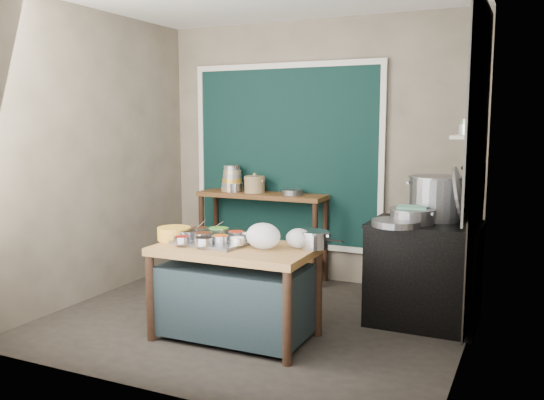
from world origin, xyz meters
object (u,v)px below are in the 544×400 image
at_px(stove_block, 424,274).
at_px(saucepan, 313,239).
at_px(yellow_basin, 174,234).
at_px(stock_pot, 436,198).
at_px(back_counter, 262,235).
at_px(utensil_cup, 235,188).
at_px(prep_table, 235,292).
at_px(condiment_tray, 213,242).
at_px(ceramic_crock, 255,185).
at_px(steamer, 412,216).

relative_size(stove_block, saucepan, 3.64).
distance_m(yellow_basin, stock_pot, 2.26).
bearing_deg(back_counter, utensil_cup, -176.65).
relative_size(prep_table, condiment_tray, 2.17).
xyz_separation_m(yellow_basin, utensil_cup, (-0.35, 1.70, 0.19)).
height_order(prep_table, utensil_cup, utensil_cup).
distance_m(back_counter, ceramic_crock, 0.56).
xyz_separation_m(stove_block, condiment_tray, (-1.51, -0.98, 0.34)).
distance_m(back_counter, condiment_tray, 1.78).
height_order(utensil_cup, ceramic_crock, ceramic_crock).
bearing_deg(saucepan, back_counter, 137.61).
bearing_deg(back_counter, condiment_tray, -77.24).
bearing_deg(stock_pot, saucepan, -128.97).
relative_size(back_counter, ceramic_crock, 5.98).
bearing_deg(steamer, utensil_cup, 159.07).
xyz_separation_m(saucepan, ceramic_crock, (-1.27, 1.52, 0.21)).
bearing_deg(prep_table, back_counter, 108.40).
relative_size(back_counter, saucepan, 5.86).
bearing_deg(condiment_tray, prep_table, -5.67).
bearing_deg(condiment_tray, utensil_cup, 112.91).
height_order(back_counter, yellow_basin, back_counter).
distance_m(back_counter, utensil_cup, 0.62).
relative_size(prep_table, yellow_basin, 4.52).
xyz_separation_m(stove_block, steamer, (-0.10, -0.10, 0.52)).
bearing_deg(back_counter, steamer, -24.83).
bearing_deg(prep_table, steamer, 36.17).
xyz_separation_m(prep_table, stove_block, (1.30, 1.00, 0.05)).
relative_size(saucepan, utensil_cup, 1.58).
relative_size(back_counter, stock_pot, 2.97).
xyz_separation_m(condiment_tray, utensil_cup, (-0.72, 1.69, 0.23)).
bearing_deg(utensil_cup, yellow_basin, -78.50).
xyz_separation_m(condiment_tray, steamer, (1.41, 0.88, 0.18)).
bearing_deg(ceramic_crock, condiment_tray, -74.42).
bearing_deg(condiment_tray, ceramic_crock, 105.58).
height_order(yellow_basin, stock_pot, stock_pot).
height_order(utensil_cup, stock_pot, stock_pot).
relative_size(stove_block, ceramic_crock, 3.71).
height_order(condiment_tray, utensil_cup, utensil_cup).
bearing_deg(ceramic_crock, steamer, -23.73).
xyz_separation_m(prep_table, utensil_cup, (-0.93, 1.71, 0.62)).
relative_size(stove_block, yellow_basin, 3.25).
distance_m(stove_block, utensil_cup, 2.41).
xyz_separation_m(stove_block, stock_pot, (0.05, 0.16, 0.65)).
bearing_deg(steamer, ceramic_crock, 156.27).
bearing_deg(stove_block, utensil_cup, 162.30).
bearing_deg(steamer, condiment_tray, -148.11).
xyz_separation_m(saucepan, stock_pot, (0.77, 0.95, 0.25)).
distance_m(stove_block, saucepan, 1.14).
distance_m(condiment_tray, steamer, 1.67).
distance_m(prep_table, yellow_basin, 0.72).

